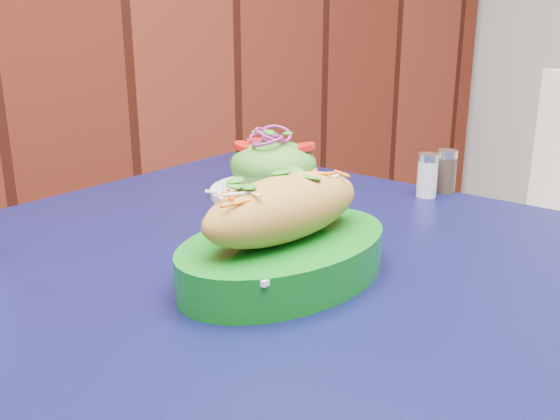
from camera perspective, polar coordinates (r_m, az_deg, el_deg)
cafe_table at (r=0.82m, az=-2.44°, el=-9.20°), size 0.99×0.99×0.75m
chair_right at (r=1.42m, az=22.61°, el=-4.56°), size 0.54×0.54×0.91m
banh_mi_basket at (r=0.68m, az=0.40°, el=-2.50°), size 0.29×0.22×0.12m
salad_plate at (r=0.99m, az=-0.63°, el=3.67°), size 0.20×0.20×0.11m
salt_shaker at (r=1.01m, az=13.32°, el=3.11°), size 0.03×0.03×0.07m
pepper_shaker at (r=1.05m, az=14.95°, el=3.44°), size 0.03×0.03×0.07m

